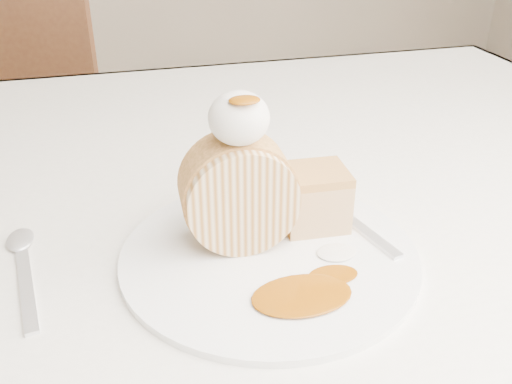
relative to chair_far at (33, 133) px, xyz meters
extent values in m
cube|color=white|center=(0.27, -0.83, 0.23)|extent=(1.40, 0.90, 0.04)
cube|color=white|center=(0.27, -0.38, 0.11)|extent=(1.40, 0.01, 0.28)
cylinder|color=brown|center=(0.89, -0.46, -0.14)|extent=(0.06, 0.06, 0.71)
cube|color=brown|center=(0.02, 0.08, -0.08)|extent=(0.49, 0.49, 0.04)
cube|color=brown|center=(-0.02, -0.10, 0.16)|extent=(0.41, 0.13, 0.43)
cylinder|color=brown|center=(0.23, 0.21, -0.30)|extent=(0.04, 0.04, 0.40)
cylinder|color=brown|center=(-0.12, 0.29, -0.30)|extent=(0.04, 0.04, 0.40)
cylinder|color=brown|center=(0.15, -0.13, -0.30)|extent=(0.04, 0.04, 0.40)
cylinder|color=white|center=(0.33, -1.02, 0.26)|extent=(0.29, 0.29, 0.01)
cylinder|color=#CFB890|center=(0.31, -0.99, 0.31)|extent=(0.10, 0.06, 0.10)
cube|color=tan|center=(0.38, -0.98, 0.28)|extent=(0.06, 0.06, 0.05)
ellipsoid|color=silver|center=(0.31, -1.00, 0.38)|extent=(0.05, 0.05, 0.05)
ellipsoid|color=#7F4005|center=(0.31, -1.01, 0.41)|extent=(0.03, 0.02, 0.01)
cube|color=silver|center=(0.42, -1.00, 0.26)|extent=(0.06, 0.16, 0.00)
cube|color=silver|center=(0.11, -1.01, 0.25)|extent=(0.04, 0.15, 0.00)
camera|label=1|loc=(0.20, -1.44, 0.56)|focal=40.00mm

